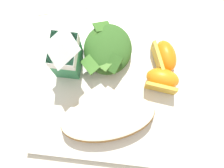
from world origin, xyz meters
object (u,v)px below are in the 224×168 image
(cheesy_pizza_bread, at_px, (109,119))
(orange_wedge_middle, at_px, (165,56))
(white_plate, at_px, (112,86))
(orange_wedge_front, at_px, (162,79))
(green_salad_pile, at_px, (108,49))
(milk_carton, at_px, (65,54))

(cheesy_pizza_bread, height_order, orange_wedge_middle, orange_wedge_middle)
(white_plate, xyz_separation_m, orange_wedge_front, (0.02, -0.09, 0.03))
(green_salad_pile, bearing_deg, orange_wedge_front, -113.77)
(white_plate, xyz_separation_m, milk_carton, (0.03, 0.08, 0.07))
(orange_wedge_front, bearing_deg, white_plate, 100.45)
(orange_wedge_middle, bearing_deg, cheesy_pizza_bread, 144.49)
(cheesy_pizza_bread, height_order, milk_carton, milk_carton)
(white_plate, height_order, milk_carton, milk_carton)
(green_salad_pile, relative_size, orange_wedge_front, 1.74)
(green_salad_pile, xyz_separation_m, orange_wedge_middle, (-0.00, -0.11, -0.00))
(white_plate, distance_m, cheesy_pizza_bread, 0.07)
(orange_wedge_front, bearing_deg, milk_carton, 84.94)
(green_salad_pile, height_order, orange_wedge_middle, green_salad_pile)
(green_salad_pile, xyz_separation_m, milk_carton, (-0.03, 0.07, 0.04))
(white_plate, distance_m, orange_wedge_front, 0.10)
(orange_wedge_middle, bearing_deg, white_plate, 123.88)
(white_plate, bearing_deg, cheesy_pizza_bread, -178.69)
(white_plate, height_order, orange_wedge_middle, orange_wedge_middle)
(milk_carton, xyz_separation_m, orange_wedge_front, (-0.02, -0.17, -0.04))
(green_salad_pile, relative_size, orange_wedge_middle, 1.62)
(white_plate, relative_size, cheesy_pizza_bread, 1.51)
(cheesy_pizza_bread, bearing_deg, orange_wedge_middle, -35.51)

